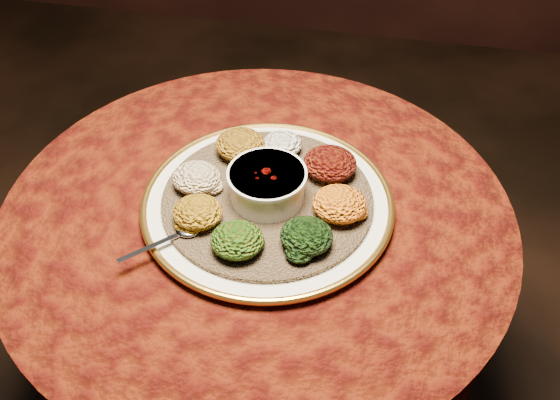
# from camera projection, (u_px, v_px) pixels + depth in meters

# --- Properties ---
(table) EXTENTS (0.96, 0.96, 0.73)m
(table) POSITION_uv_depth(u_px,v_px,m) (259.00, 271.00, 1.29)
(table) COLOR black
(table) RESTS_ON ground
(platter) EXTENTS (0.59, 0.59, 0.02)m
(platter) POSITION_uv_depth(u_px,v_px,m) (268.00, 203.00, 1.16)
(platter) COLOR silver
(platter) RESTS_ON table
(injera) EXTENTS (0.49, 0.49, 0.01)m
(injera) POSITION_uv_depth(u_px,v_px,m) (267.00, 199.00, 1.15)
(injera) COLOR brown
(injera) RESTS_ON platter
(stew_bowl) EXTENTS (0.14, 0.14, 0.06)m
(stew_bowl) POSITION_uv_depth(u_px,v_px,m) (267.00, 183.00, 1.12)
(stew_bowl) COLOR white
(stew_bowl) RESTS_ON injera
(spoon) EXTENTS (0.12, 0.11, 0.01)m
(spoon) POSITION_uv_depth(u_px,v_px,m) (181.00, 233.00, 1.07)
(spoon) COLOR silver
(spoon) RESTS_ON injera
(portion_ayib) EXTENTS (0.08, 0.07, 0.04)m
(portion_ayib) POSITION_uv_depth(u_px,v_px,m) (282.00, 144.00, 1.23)
(portion_ayib) COLOR white
(portion_ayib) RESTS_ON injera
(portion_kitfo) EXTENTS (0.10, 0.10, 0.05)m
(portion_kitfo) POSITION_uv_depth(u_px,v_px,m) (330.00, 163.00, 1.18)
(portion_kitfo) COLOR black
(portion_kitfo) RESTS_ON injera
(portion_tikil) EXTENTS (0.10, 0.09, 0.05)m
(portion_tikil) POSITION_uv_depth(u_px,v_px,m) (339.00, 204.00, 1.10)
(portion_tikil) COLOR #A8600E
(portion_tikil) RESTS_ON injera
(portion_gomen) EXTENTS (0.09, 0.09, 0.04)m
(portion_gomen) POSITION_uv_depth(u_px,v_px,m) (306.00, 236.00, 1.05)
(portion_gomen) COLOR black
(portion_gomen) RESTS_ON injera
(portion_mixveg) EXTENTS (0.09, 0.09, 0.04)m
(portion_mixveg) POSITION_uv_depth(u_px,v_px,m) (237.00, 240.00, 1.04)
(portion_mixveg) COLOR #A3400A
(portion_mixveg) RESTS_ON injera
(portion_kik) EXTENTS (0.09, 0.08, 0.04)m
(portion_kik) POSITION_uv_depth(u_px,v_px,m) (198.00, 212.00, 1.09)
(portion_kik) COLOR #AA6D0F
(portion_kik) RESTS_ON injera
(portion_timatim) EXTENTS (0.09, 0.09, 0.04)m
(portion_timatim) POSITION_uv_depth(u_px,v_px,m) (196.00, 178.00, 1.15)
(portion_timatim) COLOR maroon
(portion_timatim) RESTS_ON injera
(portion_shiro) EXTENTS (0.10, 0.09, 0.05)m
(portion_shiro) POSITION_uv_depth(u_px,v_px,m) (240.00, 145.00, 1.22)
(portion_shiro) COLOR #8C5B11
(portion_shiro) RESTS_ON injera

